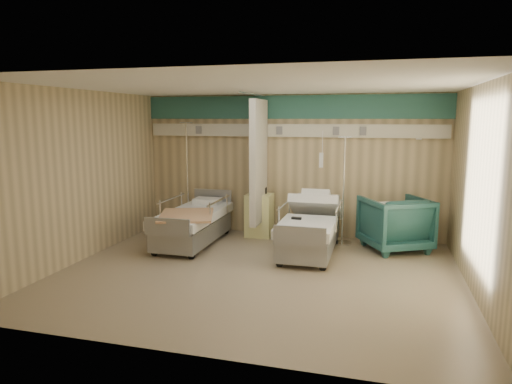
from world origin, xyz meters
TOP-DOWN VIEW (x-y plane):
  - ground at (0.00, 0.00)m, footprint 6.00×5.00m
  - room_walls at (-0.03, 0.25)m, footprint 6.04×5.04m
  - bed_right at (0.60, 1.30)m, footprint 1.00×2.16m
  - bed_left at (-1.60, 1.30)m, footprint 1.00×2.16m
  - bedside_cabinet at (-0.55, 2.20)m, footprint 0.50×0.48m
  - visitor_armchair at (2.03, 1.90)m, footprint 1.41×1.42m
  - waffle_blanket at (2.02, 1.84)m, footprint 0.71×0.69m
  - iv_stand_right at (1.10, 2.05)m, footprint 0.36×0.36m
  - iv_stand_left at (-2.08, 2.19)m, footprint 0.40×0.40m
  - call_remote at (0.39, 1.11)m, footprint 0.17×0.09m
  - tan_blanket at (-1.52, 0.84)m, footprint 1.22×1.37m
  - toiletry_bag at (-0.55, 2.25)m, footprint 0.26×0.19m
  - white_cup at (-0.66, 2.24)m, footprint 0.10×0.10m

SIDE VIEW (x-z plane):
  - ground at x=0.00m, z-range 0.00..0.00m
  - bed_right at x=0.60m, z-range 0.00..0.63m
  - bed_left at x=-1.60m, z-range 0.00..0.63m
  - iv_stand_right at x=1.10m, z-range -0.59..1.42m
  - bedside_cabinet at x=-0.55m, z-range 0.00..0.85m
  - iv_stand_left at x=-2.08m, z-range -0.67..1.59m
  - visitor_armchair at x=2.03m, z-range 0.00..0.97m
  - call_remote at x=0.39m, z-range 0.63..0.67m
  - tan_blanket at x=-1.52m, z-range 0.63..0.67m
  - toiletry_bag at x=-0.55m, z-range 0.85..0.98m
  - white_cup at x=-0.66m, z-range 0.85..0.98m
  - waffle_blanket at x=2.02m, z-range 0.97..1.03m
  - room_walls at x=-0.03m, z-range 0.45..3.27m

